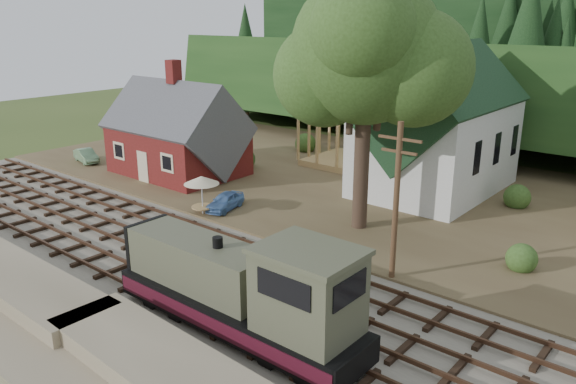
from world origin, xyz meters
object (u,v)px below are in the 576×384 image
Objects in this scene: car_blue at (225,201)px; patio_set at (202,182)px; locomotive at (244,292)px; car_green at (86,156)px.

patio_set is (-0.52, -1.50, 1.57)m from car_blue.
locomotive reaches higher than car_green.
car_green is 1.38× the size of patio_set.
car_blue is 2.23m from patio_set.
car_blue is 1.33× the size of patio_set.
patio_set reaches higher than car_green.
patio_set is at bearing -85.21° from car_green.
car_green is 18.12m from patio_set.
patio_set is (17.88, -2.54, 1.57)m from car_green.
car_blue is 0.96× the size of car_green.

